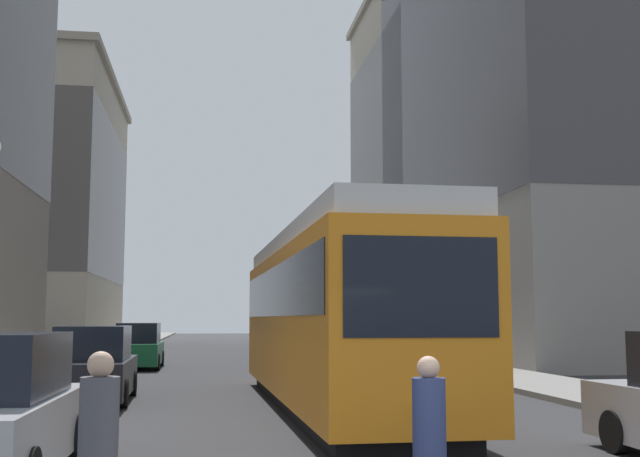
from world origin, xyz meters
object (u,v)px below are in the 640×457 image
streetcar (331,314)px  pedestrian_crossing_far (429,438)px  parked_car_left_far (139,347)px  parked_car_left_mid (93,367)px  pedestrian_crossing_near (98,447)px  transit_bus (348,320)px

streetcar → pedestrian_crossing_far: size_ratio=8.90×
parked_car_left_far → parked_car_left_mid: bearing=-90.0°
pedestrian_crossing_far → pedestrian_crossing_near: bearing=-120.2°
transit_bus → parked_car_left_mid: transit_bus is taller
parked_car_left_mid → pedestrian_crossing_far: (5.07, -11.66, -0.10)m
pedestrian_crossing_far → transit_bus: bearing=135.1°
streetcar → pedestrian_crossing_far: 9.38m
transit_bus → pedestrian_crossing_near: transit_bus is taller
streetcar → parked_car_left_far: bearing=108.3°
parked_car_left_mid → pedestrian_crossing_near: parked_car_left_mid is taller
streetcar → pedestrian_crossing_far: bearing=-93.8°
transit_bus → pedestrian_crossing_near: (-7.32, -27.22, -1.16)m
streetcar → pedestrian_crossing_near: streetcar is taller
parked_car_left_far → pedestrian_crossing_near: 25.13m
transit_bus → pedestrian_crossing_near: size_ratio=7.70×
transit_bus → parked_car_left_far: bearing=-168.2°
parked_car_left_mid → pedestrian_crossing_far: bearing=-67.6°
streetcar → parked_car_left_far: streetcar is taller
parked_car_left_mid → parked_car_left_far: same height
streetcar → parked_car_left_far: 16.41m
streetcar → transit_bus: streetcar is taller
streetcar → parked_car_left_mid: streetcar is taller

